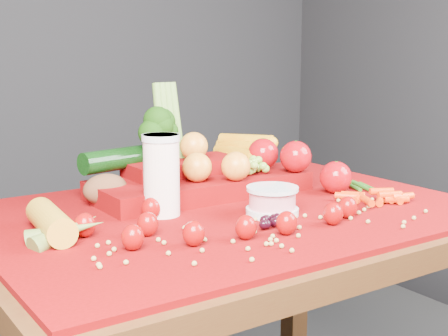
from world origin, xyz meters
TOP-DOWN VIEW (x-y plane):
  - table at (0.00, 0.00)m, footprint 1.10×0.80m
  - red_cloth at (0.00, 0.00)m, footprint 1.05×0.75m
  - milk_glass at (-0.15, 0.04)m, footprint 0.08×0.08m
  - yogurt_bowl at (0.05, -0.09)m, footprint 0.11×0.11m
  - strawberry_scatter at (-0.12, -0.14)m, footprint 0.54×0.28m
  - dark_grape_cluster at (-0.02, -0.16)m, footprint 0.06×0.05m
  - soybean_scatter at (0.00, -0.20)m, footprint 0.84×0.24m
  - corn_ear at (-0.38, -0.01)m, footprint 0.20×0.24m
  - potato at (-0.21, 0.19)m, footprint 0.10×0.08m
  - baby_carrot_pile at (0.31, -0.13)m, footprint 0.18×0.17m
  - green_bean_pile at (0.39, -0.01)m, footprint 0.14×0.12m
  - produce_mound at (0.05, 0.15)m, footprint 0.59×0.36m

SIDE VIEW (x-z plane):
  - table at x=0.00m, z-range 0.28..1.03m
  - red_cloth at x=0.00m, z-range 0.75..0.76m
  - soybean_scatter at x=0.00m, z-range 0.76..0.77m
  - green_bean_pile at x=0.39m, z-range 0.76..0.77m
  - dark_grape_cluster at x=-0.02m, z-range 0.76..0.79m
  - baby_carrot_pile at x=0.31m, z-range 0.76..0.79m
  - corn_ear at x=-0.38m, z-range 0.76..0.81m
  - strawberry_scatter at x=-0.12m, z-range 0.76..0.81m
  - yogurt_bowl at x=0.05m, z-range 0.76..0.83m
  - potato at x=-0.21m, z-range 0.76..0.83m
  - produce_mound at x=0.05m, z-range 0.69..0.95m
  - milk_glass at x=-0.15m, z-range 0.77..0.94m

